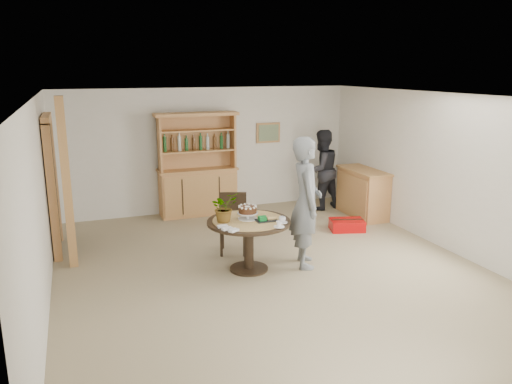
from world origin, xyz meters
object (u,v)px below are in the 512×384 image
Objects in this scene: hutch at (198,181)px; red_suitcase at (347,225)px; teen_boy at (306,202)px; adult_person at (321,170)px; dining_table at (249,230)px; sideboard at (363,193)px; dining_chair at (233,219)px.

hutch is 3.07m from red_suitcase.
teen_boy is 3.15m from adult_person.
dining_table is (0.00, -3.07, -0.08)m from hutch.
sideboard is 1.33× the size of dining_chair.
dining_table is 3.60m from adult_person.
dining_chair is (0.03, -2.25, -0.15)m from hutch.
dining_chair is at bearing -89.23° from hutch.
dining_chair reaches higher than dining_table.
dining_table is 0.72× the size of adult_person.
dining_table reaches higher than red_suitcase.
teen_boy is (0.82, -0.92, 0.43)m from dining_chair.
hutch is 1.62× the size of sideboard.
teen_boy is at bearing -74.93° from hutch.
teen_boy is at bearing -138.57° from sideboard.
red_suitcase is (-0.22, -1.47, -0.73)m from adult_person.
dining_chair is at bearing 23.27° from adult_person.
adult_person is 1.66m from red_suitcase.
dining_chair reaches higher than sideboard.
red_suitcase is at bearing -40.70° from hutch.
hutch is 3.30m from teen_boy.
sideboard is 2.96m from teen_boy.
dining_chair is 2.31m from red_suitcase.
red_suitcase is (1.43, 1.21, -0.86)m from teen_boy.
hutch reaches higher than teen_boy.
sideboard is at bearing -22.21° from hutch.
red_suitcase is (2.25, 0.28, -0.43)m from dining_chair.
sideboard reaches higher than dining_table.
adult_person reaches higher than dining_table.
sideboard is at bearing 59.54° from red_suitcase.
teen_boy is 1.16× the size of adult_person.
teen_boy is (0.85, -3.17, 0.28)m from hutch.
hutch is 2.55m from adult_person.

